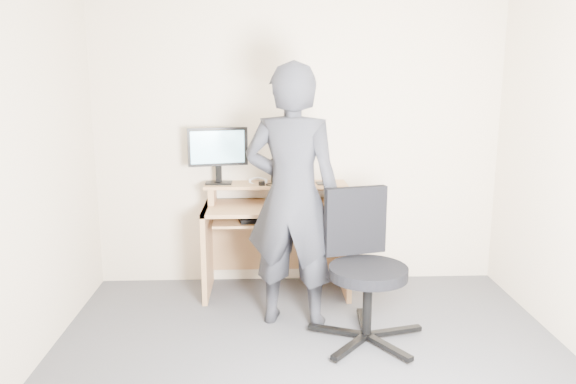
{
  "coord_description": "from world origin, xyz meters",
  "views": [
    {
      "loc": [
        -0.28,
        -3.07,
        1.82
      ],
      "look_at": [
        -0.12,
        1.05,
        0.95
      ],
      "focal_mm": 35.0,
      "sensor_mm": 36.0,
      "label": 1
    }
  ],
  "objects": [
    {
      "name": "person",
      "position": [
        -0.1,
        0.84,
        0.96
      ],
      "size": [
        0.79,
        0.62,
        1.91
      ],
      "primitive_type": "imported",
      "rotation": [
        0.0,
        0.0,
        2.88
      ],
      "color": "black",
      "rests_on": "ground"
    },
    {
      "name": "back_wall",
      "position": [
        0.0,
        1.75,
        1.25
      ],
      "size": [
        3.5,
        0.02,
        2.5
      ],
      "primitive_type": "cube",
      "color": "beige",
      "rests_on": "ground"
    },
    {
      "name": "smartphone",
      "position": [
        0.18,
        1.56,
        0.92
      ],
      "size": [
        0.08,
        0.13,
        0.01
      ],
      "primitive_type": "cube",
      "rotation": [
        0.0,
        0.0,
        0.07
      ],
      "color": "black",
      "rests_on": "desk"
    },
    {
      "name": "travel_mug",
      "position": [
        -0.03,
        1.57,
        1.0
      ],
      "size": [
        0.09,
        0.09,
        0.17
      ],
      "primitive_type": "cylinder",
      "rotation": [
        0.0,
        0.0,
        -0.14
      ],
      "color": "silver",
      "rests_on": "desk"
    },
    {
      "name": "desk",
      "position": [
        -0.2,
        1.53,
        0.55
      ],
      "size": [
        1.2,
        0.6,
        0.91
      ],
      "color": "tan",
      "rests_on": "ground"
    },
    {
      "name": "charger",
      "position": [
        -0.32,
        1.5,
        0.93
      ],
      "size": [
        0.05,
        0.05,
        0.03
      ],
      "primitive_type": "cube",
      "rotation": [
        0.0,
        0.0,
        0.25
      ],
      "color": "black",
      "rests_on": "desk"
    },
    {
      "name": "mouse",
      "position": [
        0.1,
        1.35,
        0.77
      ],
      "size": [
        0.11,
        0.08,
        0.04
      ],
      "primitive_type": "ellipsoid",
      "rotation": [
        0.0,
        0.0,
        -0.19
      ],
      "color": "black",
      "rests_on": "desk"
    },
    {
      "name": "ground",
      "position": [
        0.0,
        0.0,
        0.0
      ],
      "size": [
        3.5,
        3.5,
        0.0
      ],
      "primitive_type": "plane",
      "color": "#4E4E53",
      "rests_on": "ground"
    },
    {
      "name": "keyboard",
      "position": [
        -0.27,
        1.36,
        0.67
      ],
      "size": [
        0.49,
        0.27,
        0.03
      ],
      "primitive_type": "cube",
      "rotation": [
        0.0,
        0.0,
        0.19
      ],
      "color": "black",
      "rests_on": "desk"
    },
    {
      "name": "monitor",
      "position": [
        -0.68,
        1.6,
        1.19
      ],
      "size": [
        0.49,
        0.15,
        0.47
      ],
      "rotation": [
        0.0,
        0.0,
        0.23
      ],
      "color": "black",
      "rests_on": "desk"
    },
    {
      "name": "headphones",
      "position": [
        -0.35,
        1.65,
        0.92
      ],
      "size": [
        0.17,
        0.17,
        0.06
      ],
      "primitive_type": "torus",
      "rotation": [
        0.26,
        0.0,
        0.09
      ],
      "color": "silver",
      "rests_on": "desk"
    },
    {
      "name": "office_chair",
      "position": [
        0.38,
        0.59,
        0.56
      ],
      "size": [
        0.81,
        0.79,
        1.02
      ],
      "rotation": [
        0.0,
        0.0,
        0.25
      ],
      "color": "black",
      "rests_on": "ground"
    },
    {
      "name": "external_drive",
      "position": [
        -0.2,
        1.62,
        1.01
      ],
      "size": [
        0.08,
        0.14,
        0.2
      ],
      "primitive_type": "cube",
      "rotation": [
        0.0,
        0.0,
        0.08
      ],
      "color": "black",
      "rests_on": "desk"
    }
  ]
}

